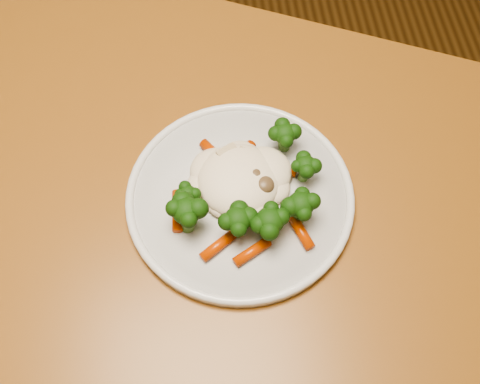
# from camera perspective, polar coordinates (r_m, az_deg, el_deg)

# --- Properties ---
(dining_table) EXTENTS (1.34, 1.16, 0.75)m
(dining_table) POSITION_cam_1_polar(r_m,az_deg,el_deg) (0.79, -7.34, -7.11)
(dining_table) COLOR #965B22
(dining_table) RESTS_ON ground
(plate) EXTENTS (0.26, 0.26, 0.01)m
(plate) POSITION_cam_1_polar(r_m,az_deg,el_deg) (0.70, -0.00, -0.58)
(plate) COLOR silver
(plate) RESTS_ON dining_table
(meal) EXTENTS (0.18, 0.17, 0.05)m
(meal) POSITION_cam_1_polar(r_m,az_deg,el_deg) (0.68, 0.60, 0.18)
(meal) COLOR #FBE9C8
(meal) RESTS_ON plate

